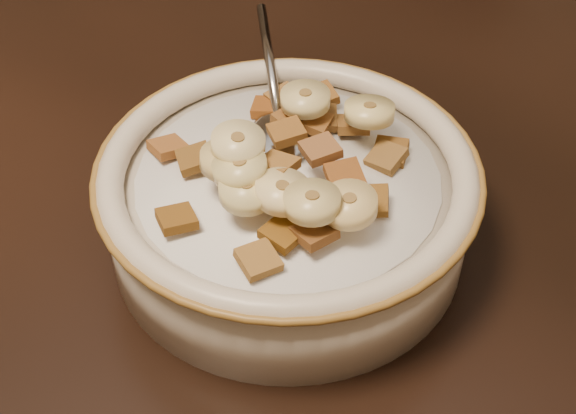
% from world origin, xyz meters
% --- Properties ---
extents(table, '(1.42, 0.93, 0.04)m').
position_xyz_m(table, '(0.00, 0.00, 0.73)').
color(table, black).
rests_on(table, floor).
extents(cereal_bowl, '(0.22, 0.22, 0.05)m').
position_xyz_m(cereal_bowl, '(0.25, -0.13, 0.78)').
color(cereal_bowl, beige).
rests_on(cereal_bowl, table).
extents(milk, '(0.18, 0.18, 0.00)m').
position_xyz_m(milk, '(0.25, -0.13, 0.80)').
color(milk, white).
rests_on(milk, cereal_bowl).
extents(spoon, '(0.06, 0.07, 0.01)m').
position_xyz_m(spoon, '(0.23, -0.10, 0.81)').
color(spoon, '#A1A1A1').
rests_on(spoon, cereal_bowl).
extents(cereal_square_0, '(0.03, 0.03, 0.01)m').
position_xyz_m(cereal_square_0, '(0.20, -0.08, 0.81)').
color(cereal_square_0, brown).
rests_on(cereal_square_0, milk).
extents(cereal_square_1, '(0.02, 0.02, 0.01)m').
position_xyz_m(cereal_square_1, '(0.29, -0.09, 0.81)').
color(cereal_square_1, olive).
rests_on(cereal_square_1, milk).
extents(cereal_square_2, '(0.03, 0.03, 0.01)m').
position_xyz_m(cereal_square_2, '(0.28, -0.13, 0.82)').
color(cereal_square_2, '#904918').
rests_on(cereal_square_2, milk).
extents(cereal_square_3, '(0.03, 0.03, 0.01)m').
position_xyz_m(cereal_square_3, '(0.21, -0.19, 0.81)').
color(cereal_square_3, brown).
rests_on(cereal_square_3, milk).
extents(cereal_square_4, '(0.03, 0.03, 0.01)m').
position_xyz_m(cereal_square_4, '(0.24, -0.11, 0.82)').
color(cereal_square_4, '#9C6627').
rests_on(cereal_square_4, milk).
extents(cereal_square_5, '(0.02, 0.02, 0.01)m').
position_xyz_m(cereal_square_5, '(0.25, -0.15, 0.82)').
color(cereal_square_5, brown).
rests_on(cereal_square_5, milk).
extents(cereal_square_6, '(0.03, 0.03, 0.01)m').
position_xyz_m(cereal_square_6, '(0.30, -0.13, 0.81)').
color(cereal_square_6, brown).
rests_on(cereal_square_6, milk).
extents(cereal_square_7, '(0.03, 0.03, 0.01)m').
position_xyz_m(cereal_square_7, '(0.26, -0.12, 0.83)').
color(cereal_square_7, brown).
rests_on(cereal_square_7, milk).
extents(cereal_square_8, '(0.03, 0.03, 0.01)m').
position_xyz_m(cereal_square_8, '(0.23, -0.09, 0.82)').
color(cereal_square_8, brown).
rests_on(cereal_square_8, milk).
extents(cereal_square_9, '(0.03, 0.03, 0.01)m').
position_xyz_m(cereal_square_9, '(0.21, -0.06, 0.81)').
color(cereal_square_9, brown).
rests_on(cereal_square_9, milk).
extents(cereal_square_10, '(0.02, 0.02, 0.01)m').
position_xyz_m(cereal_square_10, '(0.27, -0.18, 0.81)').
color(cereal_square_10, brown).
rests_on(cereal_square_10, milk).
extents(cereal_square_11, '(0.02, 0.02, 0.01)m').
position_xyz_m(cereal_square_11, '(0.24, -0.08, 0.82)').
color(cereal_square_11, brown).
rests_on(cereal_square_11, milk).
extents(cereal_square_12, '(0.03, 0.03, 0.01)m').
position_xyz_m(cereal_square_12, '(0.19, -0.15, 0.81)').
color(cereal_square_12, brown).
rests_on(cereal_square_12, milk).
extents(cereal_square_13, '(0.03, 0.03, 0.01)m').
position_xyz_m(cereal_square_13, '(0.26, -0.07, 0.81)').
color(cereal_square_13, brown).
rests_on(cereal_square_13, milk).
extents(cereal_square_14, '(0.03, 0.03, 0.01)m').
position_xyz_m(cereal_square_14, '(0.24, -0.07, 0.81)').
color(cereal_square_14, brown).
rests_on(cereal_square_14, milk).
extents(cereal_square_15, '(0.03, 0.03, 0.01)m').
position_xyz_m(cereal_square_15, '(0.23, -0.05, 0.81)').
color(cereal_square_15, brown).
rests_on(cereal_square_15, milk).
extents(cereal_square_16, '(0.03, 0.03, 0.01)m').
position_xyz_m(cereal_square_16, '(0.24, -0.17, 0.82)').
color(cereal_square_16, '#613A10').
rests_on(cereal_square_16, milk).
extents(cereal_square_17, '(0.02, 0.02, 0.01)m').
position_xyz_m(cereal_square_17, '(0.25, -0.14, 0.83)').
color(cereal_square_17, olive).
rests_on(cereal_square_17, milk).
extents(cereal_square_18, '(0.03, 0.03, 0.01)m').
position_xyz_m(cereal_square_18, '(0.27, -0.20, 0.81)').
color(cereal_square_18, olive).
rests_on(cereal_square_18, milk).
extents(cereal_square_19, '(0.03, 0.03, 0.01)m').
position_xyz_m(cereal_square_19, '(0.29, -0.17, 0.81)').
color(cereal_square_19, brown).
rests_on(cereal_square_19, milk).
extents(cereal_square_20, '(0.03, 0.03, 0.01)m').
position_xyz_m(cereal_square_20, '(0.17, -0.14, 0.81)').
color(cereal_square_20, brown).
rests_on(cereal_square_20, milk).
extents(cereal_square_21, '(0.02, 0.02, 0.01)m').
position_xyz_m(cereal_square_21, '(0.29, -0.08, 0.81)').
color(cereal_square_21, brown).
rests_on(cereal_square_21, milk).
extents(banana_slice_0, '(0.04, 0.04, 0.01)m').
position_xyz_m(banana_slice_0, '(0.26, -0.16, 0.83)').
color(banana_slice_0, '#FEDB94').
rests_on(banana_slice_0, milk).
extents(banana_slice_1, '(0.04, 0.04, 0.01)m').
position_xyz_m(banana_slice_1, '(0.23, -0.16, 0.83)').
color(banana_slice_1, '#F4D788').
rests_on(banana_slice_1, milk).
extents(banana_slice_2, '(0.04, 0.04, 0.01)m').
position_xyz_m(banana_slice_2, '(0.28, -0.16, 0.83)').
color(banana_slice_2, '#EACE8C').
rests_on(banana_slice_2, milk).
extents(banana_slice_3, '(0.04, 0.04, 0.01)m').
position_xyz_m(banana_slice_3, '(0.24, -0.17, 0.83)').
color(banana_slice_3, '#C8BF82').
rests_on(banana_slice_3, milk).
extents(banana_slice_4, '(0.04, 0.04, 0.01)m').
position_xyz_m(banana_slice_4, '(0.30, -0.15, 0.83)').
color(banana_slice_4, '#F2D285').
rests_on(banana_slice_4, milk).
extents(banana_slice_5, '(0.04, 0.04, 0.02)m').
position_xyz_m(banana_slice_5, '(0.27, -0.07, 0.83)').
color(banana_slice_5, '#F2CF7C').
rests_on(banana_slice_5, milk).
extents(banana_slice_6, '(0.04, 0.04, 0.01)m').
position_xyz_m(banana_slice_6, '(0.22, -0.15, 0.83)').
color(banana_slice_6, '#E4C881').
rests_on(banana_slice_6, milk).
extents(banana_slice_7, '(0.04, 0.04, 0.01)m').
position_xyz_m(banana_slice_7, '(0.23, -0.08, 0.83)').
color(banana_slice_7, '#F8E8A7').
rests_on(banana_slice_7, milk).
extents(banana_slice_8, '(0.04, 0.04, 0.01)m').
position_xyz_m(banana_slice_8, '(0.23, -0.15, 0.84)').
color(banana_slice_8, '#FBE3A6').
rests_on(banana_slice_8, milk).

